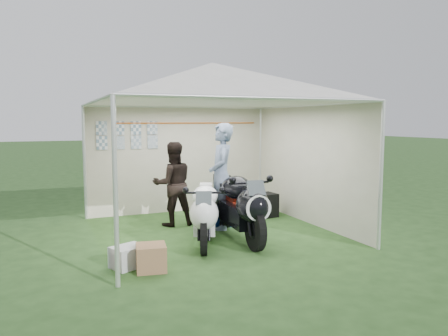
{
  "coord_description": "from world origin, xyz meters",
  "views": [
    {
      "loc": [
        -2.78,
        -7.19,
        1.99
      ],
      "look_at": [
        0.37,
        0.35,
        1.11
      ],
      "focal_mm": 35.0,
      "sensor_mm": 36.0,
      "label": 1
    }
  ],
  "objects_px": {
    "canopy_tent": "(211,88)",
    "person_blue_jacket": "(221,176)",
    "crate_1": "(151,258)",
    "motorcycle_white": "(205,211)",
    "equipment_box": "(264,205)",
    "crate_0": "(128,257)",
    "person_dark_jacket": "(173,184)",
    "paddock_stand": "(222,218)",
    "motorcycle_black": "(240,204)"
  },
  "relations": [
    {
      "from": "crate_1",
      "to": "person_blue_jacket",
      "type": "bearing_deg",
      "value": 45.43
    },
    {
      "from": "crate_0",
      "to": "crate_1",
      "type": "relative_size",
      "value": 1.12
    },
    {
      "from": "motorcycle_white",
      "to": "crate_0",
      "type": "distance_m",
      "value": 1.56
    },
    {
      "from": "person_blue_jacket",
      "to": "motorcycle_black",
      "type": "bearing_deg",
      "value": 15.82
    },
    {
      "from": "person_dark_jacket",
      "to": "equipment_box",
      "type": "distance_m",
      "value": 2.04
    },
    {
      "from": "canopy_tent",
      "to": "equipment_box",
      "type": "relative_size",
      "value": 11.52
    },
    {
      "from": "motorcycle_black",
      "to": "paddock_stand",
      "type": "relative_size",
      "value": 5.22
    },
    {
      "from": "paddock_stand",
      "to": "crate_0",
      "type": "height_order",
      "value": "paddock_stand"
    },
    {
      "from": "equipment_box",
      "to": "crate_1",
      "type": "bearing_deg",
      "value": -141.52
    },
    {
      "from": "person_blue_jacket",
      "to": "crate_0",
      "type": "distance_m",
      "value": 2.66
    },
    {
      "from": "paddock_stand",
      "to": "canopy_tent",
      "type": "bearing_deg",
      "value": -135.88
    },
    {
      "from": "paddock_stand",
      "to": "motorcycle_white",
      "type": "bearing_deg",
      "value": -124.96
    },
    {
      "from": "paddock_stand",
      "to": "person_blue_jacket",
      "type": "xyz_separation_m",
      "value": [
        -0.06,
        -0.14,
        0.82
      ]
    },
    {
      "from": "paddock_stand",
      "to": "crate_1",
      "type": "bearing_deg",
      "value": -133.33
    },
    {
      "from": "motorcycle_white",
      "to": "equipment_box",
      "type": "bearing_deg",
      "value": 59.5
    },
    {
      "from": "person_blue_jacket",
      "to": "crate_0",
      "type": "relative_size",
      "value": 4.48
    },
    {
      "from": "motorcycle_white",
      "to": "person_blue_jacket",
      "type": "distance_m",
      "value": 1.17
    },
    {
      "from": "canopy_tent",
      "to": "person_blue_jacket",
      "type": "bearing_deg",
      "value": 32.76
    },
    {
      "from": "motorcycle_white",
      "to": "motorcycle_black",
      "type": "bearing_deg",
      "value": 21.64
    },
    {
      "from": "canopy_tent",
      "to": "crate_0",
      "type": "relative_size",
      "value": 12.94
    },
    {
      "from": "motorcycle_black",
      "to": "crate_1",
      "type": "xyz_separation_m",
      "value": [
        -1.73,
        -0.9,
        -0.44
      ]
    },
    {
      "from": "person_dark_jacket",
      "to": "crate_0",
      "type": "relative_size",
      "value": 3.67
    },
    {
      "from": "canopy_tent",
      "to": "motorcycle_black",
      "type": "bearing_deg",
      "value": -71.17
    },
    {
      "from": "motorcycle_white",
      "to": "person_dark_jacket",
      "type": "relative_size",
      "value": 1.16
    },
    {
      "from": "motorcycle_black",
      "to": "crate_1",
      "type": "height_order",
      "value": "motorcycle_black"
    },
    {
      "from": "equipment_box",
      "to": "crate_1",
      "type": "height_order",
      "value": "equipment_box"
    },
    {
      "from": "person_dark_jacket",
      "to": "equipment_box",
      "type": "xyz_separation_m",
      "value": [
        1.96,
        -0.01,
        -0.56
      ]
    },
    {
      "from": "person_dark_jacket",
      "to": "equipment_box",
      "type": "bearing_deg",
      "value": -177.91
    },
    {
      "from": "crate_0",
      "to": "motorcycle_black",
      "type": "bearing_deg",
      "value": 18.31
    },
    {
      "from": "crate_1",
      "to": "canopy_tent",
      "type": "bearing_deg",
      "value": 47.19
    },
    {
      "from": "crate_0",
      "to": "crate_1",
      "type": "bearing_deg",
      "value": -43.62
    },
    {
      "from": "canopy_tent",
      "to": "motorcycle_white",
      "type": "height_order",
      "value": "canopy_tent"
    },
    {
      "from": "crate_0",
      "to": "motorcycle_white",
      "type": "bearing_deg",
      "value": 25.84
    },
    {
      "from": "equipment_box",
      "to": "paddock_stand",
      "type": "bearing_deg",
      "value": -159.58
    },
    {
      "from": "canopy_tent",
      "to": "equipment_box",
      "type": "height_order",
      "value": "canopy_tent"
    },
    {
      "from": "person_dark_jacket",
      "to": "crate_1",
      "type": "relative_size",
      "value": 4.11
    },
    {
      "from": "canopy_tent",
      "to": "motorcycle_white",
      "type": "distance_m",
      "value": 2.19
    },
    {
      "from": "canopy_tent",
      "to": "crate_0",
      "type": "bearing_deg",
      "value": -142.07
    },
    {
      "from": "motorcycle_black",
      "to": "crate_0",
      "type": "relative_size",
      "value": 5.11
    },
    {
      "from": "motorcycle_black",
      "to": "crate_1",
      "type": "bearing_deg",
      "value": -148.1
    },
    {
      "from": "person_blue_jacket",
      "to": "motorcycle_white",
      "type": "bearing_deg",
      "value": -19.71
    },
    {
      "from": "canopy_tent",
      "to": "paddock_stand",
      "type": "xyz_separation_m",
      "value": [
        0.32,
        0.31,
        -2.41
      ]
    },
    {
      "from": "person_dark_jacket",
      "to": "motorcycle_black",
      "type": "bearing_deg",
      "value": 119.74
    },
    {
      "from": "canopy_tent",
      "to": "crate_1",
      "type": "height_order",
      "value": "canopy_tent"
    },
    {
      "from": "crate_1",
      "to": "crate_0",
      "type": "bearing_deg",
      "value": 136.38
    },
    {
      "from": "canopy_tent",
      "to": "equipment_box",
      "type": "xyz_separation_m",
      "value": [
        1.45,
        0.73,
        -2.33
      ]
    },
    {
      "from": "motorcycle_black",
      "to": "crate_1",
      "type": "distance_m",
      "value": 2.0
    },
    {
      "from": "canopy_tent",
      "to": "person_blue_jacket",
      "type": "relative_size",
      "value": 2.89
    },
    {
      "from": "paddock_stand",
      "to": "person_blue_jacket",
      "type": "distance_m",
      "value": 0.83
    },
    {
      "from": "paddock_stand",
      "to": "person_dark_jacket",
      "type": "xyz_separation_m",
      "value": [
        -0.82,
        0.43,
        0.64
      ]
    }
  ]
}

